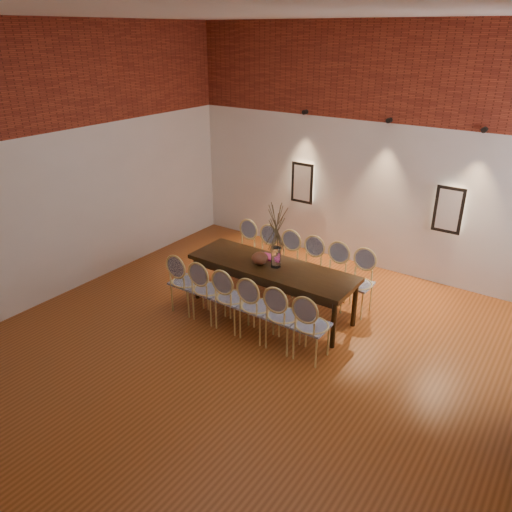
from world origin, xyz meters
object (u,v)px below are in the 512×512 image
Objects in this scene: book at (269,257)px; chair_near_b at (209,290)px; dining_table at (272,289)px; chair_near_f at (312,326)px; chair_near_d at (257,306)px; vase at (276,257)px; chair_near_a at (187,282)px; chair_near_c at (232,298)px; chair_far_f at (358,284)px; chair_far_b at (262,257)px; chair_near_e at (283,316)px; bowl at (260,258)px; chair_far_a at (242,251)px; chair_far_e at (332,277)px; chair_far_d at (307,270)px; chair_far_c at (284,263)px.

chair_near_b is at bearing -116.88° from book.
chair_near_f is (1.04, -0.68, 0.09)m from dining_table.
chair_near_d is 3.13× the size of vase.
chair_near_c is (0.84, 0.00, 0.00)m from chair_near_a.
book is (-1.22, -0.49, 0.30)m from chair_far_f.
chair_near_a and chair_near_f have the same top height.
chair_near_a is 1.00× the size of chair_far_f.
chair_far_b is 1.67m from chair_far_f.
chair_near_a is at bearing -180.00° from chair_near_e.
chair_near_c is 1.00× the size of chair_near_d.
chair_near_d reaches higher than bowl.
chair_far_a is 0.42m from chair_far_b.
dining_table is 2.67× the size of chair_far_a.
chair_near_a is 3.62× the size of book.
bowl is 0.25m from book.
chair_far_a is at bearing 90.00° from chair_near_a.
chair_far_e is at bearing 107.01° from chair_near_f.
chair_near_e is at bearing -0.00° from chair_near_b.
bowl reaches higher than dining_table.
vase reaches higher than chair_near_b.
vase is (1.11, 0.68, 0.43)m from chair_near_a.
bowl is 0.92× the size of book.
chair_near_b is 1.00× the size of chair_far_e.
dining_table is 2.67× the size of chair_near_c.
chair_far_b is at bearing 132.54° from chair_near_e.
chair_near_e is 1.00× the size of chair_near_f.
chair_near_b is at bearing -135.32° from vase.
book is at bearing 31.29° from chair_far_e.
dining_table is 2.67× the size of chair_far_e.
chair_far_d is 0.91m from bowl.
chair_near_b is 1.00× the size of chair_far_b.
chair_far_b is 1.00× the size of chair_far_d.
chair_near_f is 1.00× the size of chair_far_b.
dining_table is 2.67× the size of chair_near_f.
dining_table is 0.93m from chair_near_b.
chair_near_d and chair_near_f have the same top height.
chair_far_f is at bearing -180.00° from chair_far_d.
chair_far_d is at bearing 78.28° from vase.
bowl is at bearing 92.69° from chair_far_c.
chair_near_b and chair_far_f have the same top height.
chair_far_b is at bearing 0.00° from chair_far_e.
chair_near_e is 2.16m from chair_far_a.
chair_near_c is at bearing -91.69° from book.
book is (0.86, 0.88, 0.30)m from chair_near_a.
bowl is at bearing 141.69° from chair_near_e.
chair_near_b is 1.00× the size of chair_far_d.
chair_far_d reaches higher than dining_table.
chair_far_a is at bearing 0.00° from chair_far_d.
chair_near_e is 1.60m from chair_far_c.
chair_far_b is at bearing 72.99° from chair_near_a.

